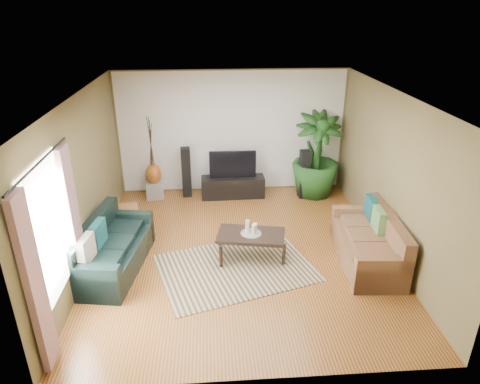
{
  "coord_description": "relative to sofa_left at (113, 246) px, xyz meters",
  "views": [
    {
      "loc": [
        -0.47,
        -6.34,
        3.98
      ],
      "look_at": [
        0.0,
        0.2,
        1.05
      ],
      "focal_mm": 32.0,
      "sensor_mm": 36.0,
      "label": 1
    }
  ],
  "objects": [
    {
      "name": "wall_right",
      "position": [
        4.56,
        0.35,
        0.92
      ],
      "size": [
        0.0,
        5.5,
        5.5
      ],
      "primitive_type": "plane",
      "rotation": [
        1.57,
        0.0,
        -1.57
      ],
      "color": "brown",
      "rests_on": "ground"
    },
    {
      "name": "television",
      "position": [
        2.06,
        2.68,
        0.33
      ],
      "size": [
        1.01,
        0.06,
        0.6
      ],
      "primitive_type": "cube",
      "color": "black",
      "rests_on": "tv_stand"
    },
    {
      "name": "coffee_table",
      "position": [
        2.22,
        0.17,
        -0.2
      ],
      "size": [
        1.2,
        0.81,
        0.45
      ],
      "primitive_type": "cube",
      "rotation": [
        0.0,
        0.0,
        -0.19
      ],
      "color": "black",
      "rests_on": "floor"
    },
    {
      "name": "vase",
      "position": [
        0.33,
        2.76,
        0.11
      ],
      "size": [
        0.34,
        0.34,
        0.47
      ],
      "primitive_type": "ellipsoid",
      "color": "brown",
      "rests_on": "pedestal"
    },
    {
      "name": "curtain_rod",
      "position": [
        -0.37,
        -1.25,
        1.87
      ],
      "size": [
        0.03,
        1.9,
        0.03
      ],
      "primitive_type": "cylinder",
      "rotation": [
        1.57,
        0.0,
        0.0
      ],
      "color": "black",
      "rests_on": "ground"
    },
    {
      "name": "wall_back",
      "position": [
        2.06,
        3.1,
        0.93
      ],
      "size": [
        5.0,
        0.0,
        5.0
      ],
      "primitive_type": "plane",
      "rotation": [
        1.57,
        0.0,
        0.0
      ],
      "color": "brown",
      "rests_on": "ground"
    },
    {
      "name": "candle_short",
      "position": [
        2.29,
        0.23,
        0.11
      ],
      "size": [
        0.07,
        0.07,
        0.14
      ],
      "primitive_type": "cylinder",
      "color": "beige",
      "rests_on": "candle_tray"
    },
    {
      "name": "sofa_left",
      "position": [
        0.0,
        0.0,
        0.0
      ],
      "size": [
        1.07,
        1.96,
        0.85
      ],
      "primitive_type": "cube",
      "rotation": [
        0.0,
        0.0,
        1.42
      ],
      "color": "black",
      "rests_on": "floor"
    },
    {
      "name": "candle_mid",
      "position": [
        2.26,
        0.13,
        0.13
      ],
      "size": [
        0.07,
        0.07,
        0.17
      ],
      "primitive_type": "cylinder",
      "color": "beige",
      "rests_on": "candle_tray"
    },
    {
      "name": "ceiling",
      "position": [
        2.06,
        0.35,
        2.28
      ],
      "size": [
        5.5,
        5.5,
        0.0
      ],
      "primitive_type": "plane",
      "rotation": [
        3.14,
        0.0,
        0.0
      ],
      "color": "white",
      "rests_on": "ground"
    },
    {
      "name": "window_pane",
      "position": [
        -0.42,
        -1.25,
        0.97
      ],
      "size": [
        0.0,
        1.8,
        1.8
      ],
      "primitive_type": "plane",
      "rotation": [
        1.57,
        0.0,
        1.57
      ],
      "color": "white",
      "rests_on": "ground"
    },
    {
      "name": "wall_front",
      "position": [
        2.06,
        -2.4,
        0.93
      ],
      "size": [
        5.0,
        0.0,
        5.0
      ],
      "primitive_type": "plane",
      "rotation": [
        -1.57,
        0.0,
        0.0
      ],
      "color": "brown",
      "rests_on": "ground"
    },
    {
      "name": "wall_left",
      "position": [
        -0.44,
        0.35,
        0.92
      ],
      "size": [
        0.0,
        5.5,
        5.5
      ],
      "primitive_type": "plane",
      "rotation": [
        1.57,
        0.0,
        1.57
      ],
      "color": "brown",
      "rests_on": "ground"
    },
    {
      "name": "floor",
      "position": [
        2.06,
        0.35,
        -0.42
      ],
      "size": [
        5.5,
        5.5,
        0.0
      ],
      "primitive_type": "plane",
      "color": "#9F6029",
      "rests_on": "ground"
    },
    {
      "name": "backwall_panel",
      "position": [
        2.06,
        3.09,
        0.93
      ],
      "size": [
        4.9,
        0.0,
        4.9
      ],
      "primitive_type": "plane",
      "rotation": [
        1.57,
        0.0,
        0.0
      ],
      "color": "white",
      "rests_on": "ground"
    },
    {
      "name": "curtain_near",
      "position": [
        -0.37,
        -2.0,
        0.72
      ],
      "size": [
        0.08,
        0.35,
        2.2
      ],
      "primitive_type": "cube",
      "color": "gray",
      "rests_on": "ground"
    },
    {
      "name": "area_rug",
      "position": [
        1.94,
        -0.14,
        -0.42
      ],
      "size": [
        2.79,
        2.33,
        0.01
      ],
      "primitive_type": "cube",
      "rotation": [
        0.0,
        0.0,
        0.3
      ],
      "color": "tan",
      "rests_on": "floor"
    },
    {
      "name": "pedestal",
      "position": [
        0.33,
        2.76,
        -0.24
      ],
      "size": [
        0.42,
        0.42,
        0.37
      ],
      "primitive_type": "cube",
      "rotation": [
        0.0,
        0.0,
        0.15
      ],
      "color": "gray",
      "rests_on": "floor"
    },
    {
      "name": "side_table",
      "position": [
        -0.03,
        1.26,
        -0.19
      ],
      "size": [
        0.51,
        0.51,
        0.48
      ],
      "primitive_type": "cube",
      "rotation": [
        0.0,
        0.0,
        0.16
      ],
      "color": "brown",
      "rests_on": "floor"
    },
    {
      "name": "sofa_right",
      "position": [
        4.12,
        -0.09,
        0.0
      ],
      "size": [
        0.96,
        1.9,
        0.85
      ],
      "primitive_type": "cube",
      "rotation": [
        0.0,
        0.0,
        -1.65
      ],
      "color": "brown",
      "rests_on": "floor"
    },
    {
      "name": "candle_tray",
      "position": [
        2.22,
        0.17,
        0.04
      ],
      "size": [
        0.34,
        0.34,
        0.02
      ],
      "primitive_type": "cylinder",
      "color": "gray",
      "rests_on": "coffee_table"
    },
    {
      "name": "tv_stand",
      "position": [
        2.06,
        2.66,
        -0.2
      ],
      "size": [
        1.39,
        0.44,
        0.46
      ],
      "primitive_type": "cube",
      "rotation": [
        0.0,
        0.0,
        0.02
      ],
      "color": "black",
      "rests_on": "floor"
    },
    {
      "name": "candle_tall",
      "position": [
        2.16,
        0.2,
        0.15
      ],
      "size": [
        0.07,
        0.07,
        0.22
      ],
      "primitive_type": "cylinder",
      "color": "beige",
      "rests_on": "candle_tray"
    },
    {
      "name": "speaker_left",
      "position": [
        1.04,
        2.79,
        0.13
      ],
      "size": [
        0.22,
        0.24,
        1.11
      ],
      "primitive_type": "cube",
      "rotation": [
        0.0,
        0.0,
        0.08
      ],
      "color": "black",
      "rests_on": "floor"
    },
    {
      "name": "potted_plant",
      "position": [
        3.88,
        2.66,
        0.5
      ],
      "size": [
        1.1,
        1.1,
        1.86
      ],
      "primitive_type": "imported",
      "rotation": [
        0.0,
        0.0,
        0.06
      ],
      "color": "#194416",
      "rests_on": "floor"
    },
    {
      "name": "curtain_far",
      "position": [
        -0.37,
        -0.5,
        0.72
      ],
      "size": [
        0.08,
        0.35,
        2.2
      ],
      "primitive_type": "cube",
      "color": "gray",
      "rests_on": "ground"
    },
    {
      "name": "plant_pot",
      "position": [
        3.88,
        2.66,
        -0.29
      ],
      "size": [
        0.34,
        0.34,
        0.27
      ],
      "primitive_type": "cylinder",
      "color": "black",
      "rests_on": "floor"
    },
    {
      "name": "speaker_right",
      "position": [
        3.6,
        2.53,
        0.11
      ],
      "size": [
        0.21,
        0.23,
        1.08
      ],
      "primitive_type": "cube",
      "rotation": [
        0.0,
        0.0,
        0.08
      ],
      "color": "black",
      "rests_on": "floor"
    }
  ]
}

